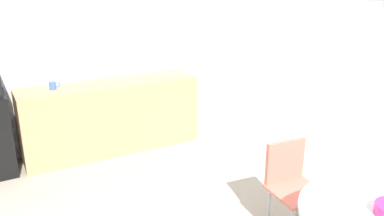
% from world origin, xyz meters
% --- Properties ---
extents(wall_back, '(6.00, 0.10, 2.60)m').
position_xyz_m(wall_back, '(0.00, 3.00, 1.30)').
color(wall_back, silver).
rests_on(wall_back, ground_plane).
extents(counter_block, '(2.25, 0.60, 0.90)m').
position_xyz_m(counter_block, '(-0.38, 2.65, 0.45)').
color(counter_block, tan).
rests_on(counter_block, ground_plane).
extents(chair_coral, '(0.46, 0.46, 0.83)m').
position_xyz_m(chair_coral, '(0.40, 0.16, 0.52)').
color(chair_coral, silver).
rests_on(chair_coral, ground_plane).
extents(mug_white, '(0.13, 0.08, 0.09)m').
position_xyz_m(mug_white, '(-1.06, 2.68, 0.95)').
color(mug_white, '#3F66BF').
rests_on(mug_white, counter_block).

